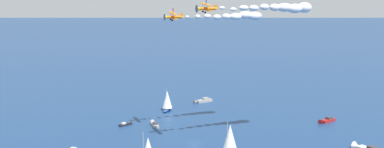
% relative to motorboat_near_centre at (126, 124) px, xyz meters
% --- Properties ---
extents(ground_plane, '(2000.00, 2000.00, 0.00)m').
position_rel_motorboat_near_centre_xyz_m(ground_plane, '(-33.76, -3.13, -0.44)').
color(ground_plane, navy).
extents(motorboat_near_centre, '(1.82, 5.67, 1.62)m').
position_rel_motorboat_near_centre_xyz_m(motorboat_near_centre, '(0.00, 0.00, 0.00)').
color(motorboat_near_centre, black).
rests_on(motorboat_near_centre, ground_plane).
extents(motorboat_far_port, '(3.59, 8.67, 2.44)m').
position_rel_motorboat_near_centre_xyz_m(motorboat_far_port, '(-54.82, -57.57, 0.22)').
color(motorboat_far_port, '#B21E1E').
rests_on(motorboat_far_port, ground_plane).
extents(motorboat_offshore, '(7.65, 5.38, 2.22)m').
position_rel_motorboat_near_centre_xyz_m(motorboat_offshore, '(-8.40, -7.23, 0.16)').
color(motorboat_offshore, '#9E9993').
rests_on(motorboat_offshore, ground_plane).
extents(sailboat_ahead, '(5.89, 8.01, 10.16)m').
position_rel_motorboat_near_centre_xyz_m(sailboat_ahead, '(4.29, -26.18, 4.20)').
color(sailboat_ahead, '#23478C').
rests_on(sailboat_ahead, ground_plane).
extents(motorboat_outer_ring_a, '(5.39, 9.43, 2.66)m').
position_rel_motorboat_near_centre_xyz_m(motorboat_outer_ring_a, '(3.58, -48.23, 0.28)').
color(motorboat_outer_ring_a, '#9E9993').
rests_on(motorboat_outer_ring_a, ground_plane).
extents(sailboat_outer_ring_b, '(5.91, 8.47, 10.60)m').
position_rel_motorboat_near_centre_xyz_m(sailboat_outer_ring_b, '(-48.67, -3.69, 4.40)').
color(sailboat_outer_ring_b, gold).
rests_on(sailboat_outer_ring_b, ground_plane).
extents(biplane_lead, '(7.21, 7.09, 3.64)m').
position_rel_motorboat_near_centre_xyz_m(biplane_lead, '(-42.59, 1.36, 45.66)').
color(biplane_lead, orange).
extents(wingwalker_lead, '(0.87, 0.48, 1.78)m').
position_rel_motorboat_near_centre_xyz_m(wingwalker_lead, '(-42.82, 1.48, 47.84)').
color(wingwalker_lead, '#1E4CB2').
extents(smoke_trail_lead, '(17.03, 31.92, 3.98)m').
position_rel_motorboat_near_centre_xyz_m(smoke_trail_lead, '(-54.75, -24.70, 45.49)').
color(smoke_trail_lead, silver).
extents(biplane_wingman, '(7.21, 7.09, 3.64)m').
position_rel_motorboat_near_centre_xyz_m(biplane_wingman, '(-23.06, -3.57, 42.29)').
color(biplane_wingman, orange).
extents(wingwalker_wingman, '(0.87, 0.48, 1.78)m').
position_rel_motorboat_near_centre_xyz_m(wingwalker_wingman, '(-23.29, -3.45, 44.47)').
color(wingwalker_wingman, red).
extents(smoke_trail_wingman, '(15.46, 28.18, 3.72)m').
position_rel_motorboat_near_centre_xyz_m(smoke_trail_wingman, '(-34.08, -27.33, 42.09)').
color(smoke_trail_wingman, silver).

